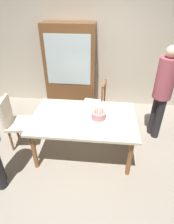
% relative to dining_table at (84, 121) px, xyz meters
% --- Properties ---
extents(ground, '(6.40, 6.40, 0.00)m').
position_rel_dining_table_xyz_m(ground, '(0.00, 0.00, -0.65)').
color(ground, '#9E9384').
extents(back_wall, '(6.40, 0.10, 2.60)m').
position_rel_dining_table_xyz_m(back_wall, '(0.00, 1.85, 0.65)').
color(back_wall, beige).
rests_on(back_wall, ground).
extents(dining_table, '(1.65, 1.07, 0.73)m').
position_rel_dining_table_xyz_m(dining_table, '(0.00, 0.00, 0.00)').
color(dining_table, beige).
rests_on(dining_table, ground).
extents(birthday_cake, '(0.28, 0.28, 0.18)m').
position_rel_dining_table_xyz_m(birthday_cake, '(0.23, -0.02, 0.13)').
color(birthday_cake, silver).
rests_on(birthday_cake, dining_table).
extents(plate_near_celebrant, '(0.22, 0.22, 0.01)m').
position_rel_dining_table_xyz_m(plate_near_celebrant, '(-0.45, -0.24, 0.08)').
color(plate_near_celebrant, white).
rests_on(plate_near_celebrant, dining_table).
extents(plate_far_side, '(0.22, 0.22, 0.01)m').
position_rel_dining_table_xyz_m(plate_far_side, '(-0.08, 0.24, 0.08)').
color(plate_far_side, white).
rests_on(plate_far_side, dining_table).
extents(fork_near_celebrant, '(0.18, 0.03, 0.01)m').
position_rel_dining_table_xyz_m(fork_near_celebrant, '(-0.61, -0.24, 0.08)').
color(fork_near_celebrant, silver).
rests_on(fork_near_celebrant, dining_table).
extents(fork_far_side, '(0.18, 0.02, 0.01)m').
position_rel_dining_table_xyz_m(fork_far_side, '(-0.24, 0.26, 0.08)').
color(fork_far_side, silver).
rests_on(fork_far_side, dining_table).
extents(chair_spindle_back, '(0.50, 0.50, 0.95)m').
position_rel_dining_table_xyz_m(chair_spindle_back, '(0.12, 0.85, -0.19)').
color(chair_spindle_back, beige).
rests_on(chair_spindle_back, ground).
extents(chair_upholstered, '(0.50, 0.50, 0.95)m').
position_rel_dining_table_xyz_m(chair_upholstered, '(-1.21, 0.07, -0.11)').
color(chair_upholstered, beige).
rests_on(chair_upholstered, ground).
extents(person_guest, '(0.32, 0.32, 1.72)m').
position_rel_dining_table_xyz_m(person_guest, '(1.30, 0.60, 0.34)').
color(person_guest, '#262328').
rests_on(person_guest, ground).
extents(china_cabinet, '(1.10, 0.45, 1.90)m').
position_rel_dining_table_xyz_m(china_cabinet, '(-0.48, 1.56, 0.31)').
color(china_cabinet, brown).
rests_on(china_cabinet, ground).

